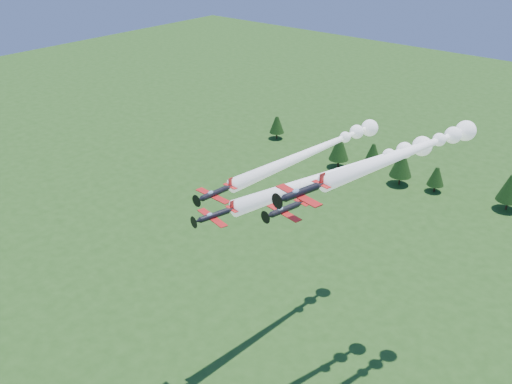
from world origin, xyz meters
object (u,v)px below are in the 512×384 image
Objects in this scene: plane_right at (414,150)px; plane_slot at (284,210)px; plane_lead at (355,167)px; plane_left at (320,148)px.

plane_slot is (-13.72, -17.17, -8.99)m from plane_right.
plane_left is at bearing 156.80° from plane_lead.
plane_lead is at bearing -132.04° from plane_right.
plane_left is 23.68m from plane_right.
plane_right is at bearing 49.77° from plane_lead.
plane_lead is 0.98× the size of plane_left.
plane_left reaches higher than plane_slot.
plane_right is at bearing -8.57° from plane_left.
plane_lead is 10.02m from plane_right.
plane_lead reaches higher than plane_left.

